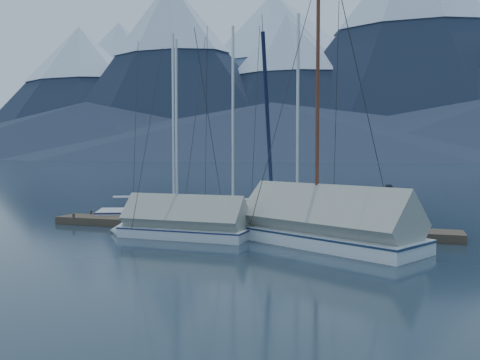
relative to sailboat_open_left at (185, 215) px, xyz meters
name	(u,v)px	position (x,y,z in m)	size (l,w,h in m)	color
ground	(224,238)	(3.92, -4.90, -0.18)	(1000.00, 1000.00, 0.00)	black
mountain_range	(402,77)	(8.05, 365.55, 58.47)	(877.00, 584.00, 150.50)	#475675
dock	(240,228)	(3.92, -2.90, -0.07)	(18.00, 1.50, 0.54)	#382D23
mooring_posts	(229,222)	(3.42, -2.90, 0.17)	(15.12, 1.52, 0.35)	#382D23
sailboat_open_left	(185,215)	(0.00, 0.00, 0.00)	(8.01, 5.18, 10.31)	silver
sailboat_open_mid	(244,221)	(3.54, -1.06, 0.00)	(7.88, 3.30, 10.19)	silver
sailboat_open_right	(309,222)	(6.57, -0.68, 0.01)	(8.31, 3.83, 10.63)	silver
sailboat_covered_near	(313,229)	(7.48, -5.07, 0.35)	(8.40, 6.12, 10.69)	white
sailboat_covered_far	(174,226)	(1.92, -5.28, 0.24)	(6.20, 2.62, 8.62)	silver
person	(389,206)	(10.13, -2.45, 1.04)	(0.65, 0.42, 1.77)	black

